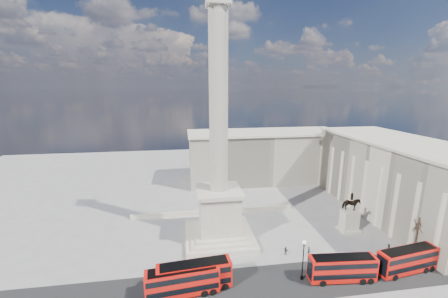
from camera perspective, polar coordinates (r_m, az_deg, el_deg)
name	(u,v)px	position (r m, az deg, el deg)	size (l,w,h in m)	color
ground	(222,251)	(56.65, -0.34, -20.41)	(180.00, 180.00, 0.00)	gray
asphalt_road	(262,284)	(49.61, 7.85, -26.04)	(120.00, 9.00, 0.01)	#272727
nelsons_column	(219,179)	(55.40, -1.09, -6.29)	(14.00, 14.00, 49.85)	beige
balustrade_wall	(213,212)	(70.24, -2.21, -12.93)	(40.00, 0.60, 1.10)	beige
building_east	(398,178)	(79.84, 32.51, -5.05)	(19.00, 46.00, 18.60)	beige
building_northeast	(264,156)	(93.71, 8.37, -1.37)	(51.00, 17.00, 16.60)	beige
red_bus_a	(195,276)	(47.02, -6.07, -24.72)	(11.68, 3.66, 4.66)	red
red_bus_b	(183,281)	(46.39, -8.49, -25.53)	(11.27, 3.61, 4.49)	red
red_bus_c	(342,268)	(52.20, 23.39, -21.77)	(10.92, 3.36, 4.36)	red
red_bus_d	(407,260)	(59.13, 33.83, -18.61)	(11.11, 3.93, 4.41)	red
victorian_lamp	(303,257)	(49.38, 16.14, -20.72)	(0.61, 0.61, 7.06)	black
equestrian_statue	(350,217)	(67.70, 24.65, -12.80)	(4.30, 3.23, 8.88)	beige
bare_tree_near	(419,224)	(63.59, 35.40, -12.62)	(1.82, 1.82, 7.96)	#332319
bare_tree_mid	(379,200)	(75.08, 29.54, -9.14)	(1.71, 1.71, 6.49)	#332319
bare_tree_far	(376,193)	(78.59, 28.97, -8.07)	(1.61, 1.61, 6.59)	#332319
pedestrian_walking	(309,251)	(57.49, 17.20, -19.52)	(0.60, 0.39, 1.65)	#232928
pedestrian_standing	(388,249)	(63.82, 30.94, -17.32)	(0.90, 0.70, 1.85)	#232928
pedestrian_crossing	(286,251)	(56.36, 12.71, -19.94)	(0.98, 0.41, 1.67)	#232928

